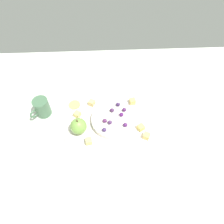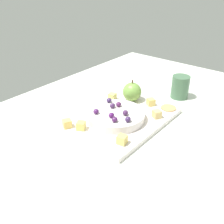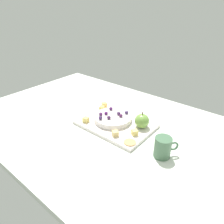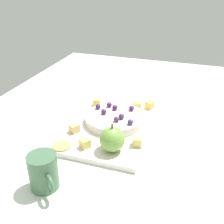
{
  "view_description": "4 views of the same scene",
  "coord_description": "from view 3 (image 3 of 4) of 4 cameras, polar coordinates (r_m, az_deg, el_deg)",
  "views": [
    {
      "loc": [
        5.06,
        52.52,
        80.08
      ],
      "look_at": [
        2.8,
        2.07,
        9.54
      ],
      "focal_mm": 33.94,
      "sensor_mm": 36.0,
      "label": 1
    },
    {
      "loc": [
        -54.27,
        -41.41,
        47.33
      ],
      "look_at": [
        1.87,
        4.6,
        6.97
      ],
      "focal_mm": 42.33,
      "sensor_mm": 36.0,
      "label": 2
    },
    {
      "loc": [
        58.23,
        -64.77,
        57.69
      ],
      "look_at": [
        2.01,
        3.19,
        9.3
      ],
      "focal_mm": 33.45,
      "sensor_mm": 36.0,
      "label": 3
    },
    {
      "loc": [
        72.72,
        26.08,
        47.3
      ],
      "look_at": [
        4.99,
        3.44,
        9.55
      ],
      "focal_mm": 43.83,
      "sensor_mm": 36.0,
      "label": 4
    }
  ],
  "objects": [
    {
      "name": "table",
      "position": [
        1.04,
        -1.99,
        -4.08
      ],
      "size": [
        140.85,
        91.14,
        3.07
      ],
      "primitive_type": "cube",
      "color": "silver",
      "rests_on": "ground"
    },
    {
      "name": "platter",
      "position": [
        1.02,
        1.04,
        -3.25
      ],
      "size": [
        34.93,
        24.91,
        1.54
      ],
      "primitive_type": "cube",
      "color": "white",
      "rests_on": "table"
    },
    {
      "name": "serving_dish",
      "position": [
        1.02,
        0.23,
        -1.67
      ],
      "size": [
        18.37,
        18.37,
        2.53
      ],
      "primitive_type": "cylinder",
      "color": "silver",
      "rests_on": "platter"
    },
    {
      "name": "apple_whole",
      "position": [
        0.97,
        8.19,
        -2.41
      ],
      "size": [
        6.7,
        6.7,
        6.7
      ],
      "primitive_type": "sphere",
      "color": "#78A647",
      "rests_on": "platter"
    },
    {
      "name": "apple_stem",
      "position": [
        0.95,
        8.35,
        -0.37
      ],
      "size": [
        0.5,
        0.5,
        1.2
      ],
      "primitive_type": "cylinder",
      "color": "brown",
      "rests_on": "apple_whole"
    },
    {
      "name": "cheese_cube_0",
      "position": [
        0.91,
        0.9,
        -5.9
      ],
      "size": [
        3.32,
        3.32,
        2.43
      ],
      "primitive_type": "cube",
      "rotation": [
        0.0,
        0.0,
        1.05
      ],
      "color": "#E4C577",
      "rests_on": "platter"
    },
    {
      "name": "cheese_cube_1",
      "position": [
        0.92,
        6.27,
        -5.55
      ],
      "size": [
        3.36,
        3.36,
        2.43
      ],
      "primitive_type": "cube",
      "rotation": [
        0.0,
        0.0,
        1.01
      ],
      "color": "#F1D56F",
      "rests_on": "platter"
    },
    {
      "name": "cheese_cube_2",
      "position": [
        1.15,
        -2.1,
        2.0
      ],
      "size": [
        3.28,
        3.28,
        2.43
      ],
      "primitive_type": "cube",
      "rotation": [
        0.0,
        0.0,
        1.09
      ],
      "color": "#F4CD6A",
      "rests_on": "platter"
    },
    {
      "name": "cheese_cube_3",
      "position": [
        1.12,
        -2.79,
        1.01
      ],
      "size": [
        3.31,
        3.31,
        2.43
      ],
      "primitive_type": "cube",
      "rotation": [
        0.0,
        0.0,
        0.51
      ],
      "color": "#E3CF67",
      "rests_on": "platter"
    },
    {
      "name": "cheese_cube_4",
      "position": [
        1.02,
        -7.15,
        -2.12
      ],
      "size": [
        2.79,
        2.79,
        2.43
      ],
      "primitive_type": "cube",
      "rotation": [
        0.0,
        0.0,
        0.16
      ],
      "color": "#E7CC67",
      "rests_on": "platter"
    },
    {
      "name": "cheese_cube_5",
      "position": [
        1.04,
        7.91,
        -1.41
      ],
      "size": [
        2.85,
        2.85,
        2.43
      ],
      "primitive_type": "cube",
      "rotation": [
        0.0,
        0.0,
        0.19
      ],
      "color": "#E4D073",
      "rests_on": "platter"
    },
    {
      "name": "cracker_0",
      "position": [
        0.88,
        4.9,
        -8.27
      ],
      "size": [
        5.1,
        5.1,
        0.4
      ],
      "primitive_type": "cylinder",
      "color": "tan",
      "rests_on": "platter"
    },
    {
      "name": "grape_0",
      "position": [
        1.07,
        -0.31,
        0.94
      ],
      "size": [
        1.81,
        1.63,
        1.6
      ],
      "primitive_type": "ellipsoid",
      "color": "#4F2160",
      "rests_on": "serving_dish"
    },
    {
      "name": "grape_1",
      "position": [
        1.01,
        2.42,
        -0.96
      ],
      "size": [
        1.81,
        1.63,
        1.54
      ],
      "primitive_type": "ellipsoid",
      "color": "#582557",
      "rests_on": "serving_dish"
    },
    {
      "name": "grape_2",
      "position": [
        1.03,
        4.0,
        -0.11
      ],
      "size": [
        1.81,
        1.63,
        1.54
      ],
      "primitive_type": "ellipsoid",
      "color": "#422D5F",
      "rests_on": "serving_dish"
    },
    {
      "name": "grape_3",
      "position": [
        0.98,
        -1.03,
        -1.59
      ],
      "size": [
        1.81,
        1.63,
        1.63
      ],
      "primitive_type": "ellipsoid",
      "color": "#462450",
      "rests_on": "serving_dish"
    },
    {
      "name": "grape_4",
      "position": [
        1.02,
        -3.19,
        -0.61
      ],
      "size": [
        1.81,
        1.63,
        1.61
      ],
      "primitive_type": "ellipsoid",
      "color": "#4F235A",
      "rests_on": "serving_dish"
    },
    {
      "name": "grape_5",
      "position": [
        1.03,
        -1.63,
        -0.31
      ],
      "size": [
        1.81,
        1.63,
        1.56
      ],
      "primitive_type": "ellipsoid",
      "color": "#501960",
      "rests_on": "serving_dish"
    },
    {
      "name": "grape_6",
      "position": [
        1.02,
        1.83,
        -0.38
      ],
      "size": [
        1.81,
        1.63,
        1.65
      ],
      "primitive_type": "ellipsoid",
      "color": "#4A2C59",
      "rests_on": "serving_dish"
    },
    {
      "name": "grape_7",
      "position": [
        0.99,
        -3.33,
        -1.57
      ],
      "size": [
        1.81,
        1.63,
        1.7
      ],
      "primitive_type": "ellipsoid",
      "color": "#412758",
      "rests_on": "serving_dish"
    },
    {
      "name": "cup",
      "position": [
        0.83,
        13.76,
        -9.33
      ],
      "size": [
        7.84,
        8.4,
        8.55
      ],
      "color": "#466C4D",
      "rests_on": "table"
    }
  ]
}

